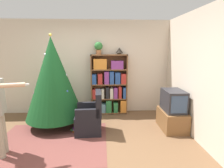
# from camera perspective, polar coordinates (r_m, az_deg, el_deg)

# --- Properties ---
(ground_plane) EXTENTS (14.00, 14.00, 0.00)m
(ground_plane) POSITION_cam_1_polar(r_m,az_deg,el_deg) (3.46, -10.76, -20.58)
(ground_plane) COLOR brown
(wall_back) EXTENTS (8.00, 0.10, 2.60)m
(wall_back) POSITION_cam_1_polar(r_m,az_deg,el_deg) (5.03, -8.26, 5.35)
(wall_back) COLOR beige
(wall_back) RESTS_ON ground_plane
(wall_right) EXTENTS (0.10, 8.00, 2.60)m
(wall_right) POSITION_cam_1_polar(r_m,az_deg,el_deg) (3.52, 29.88, 1.35)
(wall_right) COLOR beige
(wall_right) RESTS_ON ground_plane
(area_rug) EXTENTS (2.19, 1.66, 0.01)m
(area_rug) POSITION_cam_1_polar(r_m,az_deg,el_deg) (3.86, -19.16, -17.39)
(area_rug) COLOR brown
(area_rug) RESTS_ON ground_plane
(bookshelf) EXTENTS (1.00, 0.26, 1.67)m
(bookshelf) POSITION_cam_1_polar(r_m,az_deg,el_deg) (4.89, -0.90, -0.70)
(bookshelf) COLOR brown
(bookshelf) RESTS_ON ground_plane
(tv_stand) EXTENTS (0.51, 0.75, 0.44)m
(tv_stand) POSITION_cam_1_polar(r_m,az_deg,el_deg) (4.34, 19.00, -10.95)
(tv_stand) COLOR brown
(tv_stand) RESTS_ON ground_plane
(television) EXTENTS (0.42, 0.61, 0.48)m
(television) POSITION_cam_1_polar(r_m,az_deg,el_deg) (4.18, 19.42, -5.13)
(television) COLOR #28282D
(television) RESTS_ON tv_stand
(game_remote) EXTENTS (0.04, 0.12, 0.02)m
(game_remote) POSITION_cam_1_polar(r_m,az_deg,el_deg) (4.00, 18.36, -9.25)
(game_remote) COLOR white
(game_remote) RESTS_ON tv_stand
(christmas_tree) EXTENTS (1.33, 1.33, 2.16)m
(christmas_tree) POSITION_cam_1_polar(r_m,az_deg,el_deg) (4.26, -18.66, 1.80)
(christmas_tree) COLOR #4C3323
(christmas_tree) RESTS_ON ground_plane
(armchair) EXTENTS (0.59, 0.58, 0.92)m
(armchair) POSITION_cam_1_polar(r_m,az_deg,el_deg) (3.94, -7.14, -11.06)
(armchair) COLOR black
(armchair) RESTS_ON ground_plane
(potted_plant) EXTENTS (0.22, 0.22, 0.33)m
(potted_plant) POSITION_cam_1_polar(r_m,az_deg,el_deg) (4.78, -4.43, 11.89)
(potted_plant) COLOR #935B38
(potted_plant) RESTS_ON bookshelf
(table_lamp) EXTENTS (0.20, 0.20, 0.18)m
(table_lamp) POSITION_cam_1_polar(r_m,az_deg,el_deg) (4.81, 2.43, 10.86)
(table_lamp) COLOR #473828
(table_lamp) RESTS_ON bookshelf
(book_pile_near_tree) EXTENTS (0.25, 0.19, 0.08)m
(book_pile_near_tree) POSITION_cam_1_polar(r_m,az_deg,el_deg) (4.15, -11.56, -14.31)
(book_pile_near_tree) COLOR orange
(book_pile_near_tree) RESTS_ON ground_plane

